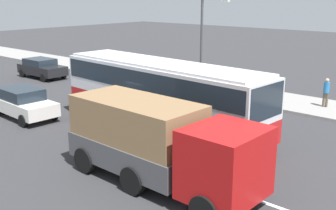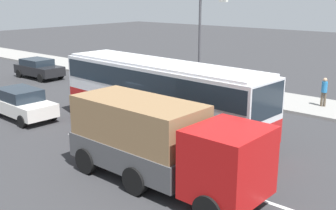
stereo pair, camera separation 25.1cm
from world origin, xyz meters
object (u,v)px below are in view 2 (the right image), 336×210
Objects in this scene: coach_bus at (160,89)px; car_black_sedan at (39,68)px; pedestrian_at_crossing at (324,90)px; car_white_minivan at (21,103)px; pedestrian_near_curb at (198,73)px; cargo_truck at (161,141)px; street_lamp at (203,37)px.

car_black_sedan is at bearing 170.17° from coach_bus.
coach_bus is 6.87× the size of pedestrian_at_crossing.
car_black_sedan is 21.00m from pedestrian_at_crossing.
car_white_minivan is 12.32m from pedestrian_near_curb.
cargo_truck is at bearing -3.96° from car_white_minivan.
car_white_minivan is at bearing -153.49° from coach_bus.
coach_bus is 2.63× the size of car_white_minivan.
pedestrian_at_crossing is 0.27× the size of street_lamp.
street_lamp is at bearing 70.72° from car_white_minivan.
cargo_truck reaches higher than car_black_sedan.
car_white_minivan is 1.02× the size of car_black_sedan.
street_lamp is (-2.93, 7.43, 1.65)m from coach_bus.
cargo_truck reaches higher than pedestrian_at_crossing.
cargo_truck is 1.69× the size of car_white_minivan.
coach_bus is 7.30× the size of pedestrian_near_curb.
coach_bus is 7.79m from car_white_minivan.
cargo_truck reaches higher than car_white_minivan.
coach_bus reaches higher than cargo_truck.
street_lamp is at bearing 84.58° from pedestrian_at_crossing.
cargo_truck is 1.73× the size of car_black_sedan.
pedestrian_near_curb is (-4.37, 8.98, -1.04)m from coach_bus.
car_white_minivan is (-7.06, -3.04, -1.25)m from coach_bus.
coach_bus reaches higher than pedestrian_at_crossing.
pedestrian_at_crossing is at bearing 13.79° from car_black_sedan.
car_white_minivan is 2.78× the size of pedestrian_near_curb.
pedestrian_near_curb is at bearing 132.84° from street_lamp.
street_lamp reaches higher than cargo_truck.
car_white_minivan is 16.69m from pedestrian_at_crossing.
street_lamp is at bearing 114.72° from coach_bus.
pedestrian_at_crossing reaches higher than car_black_sedan.
coach_bus is 16.35m from car_black_sedan.
cargo_truck is at bearing 158.96° from pedestrian_at_crossing.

